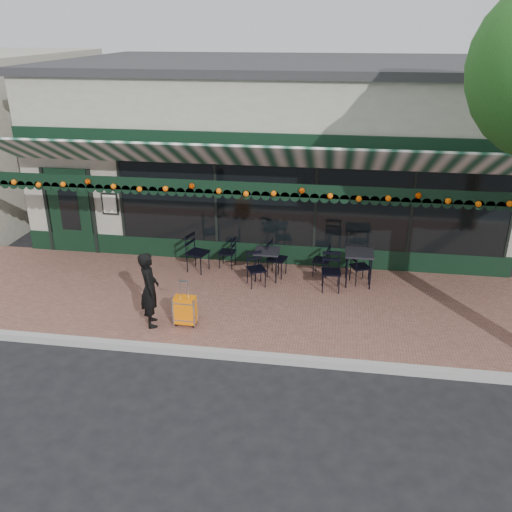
# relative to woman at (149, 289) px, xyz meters

# --- Properties ---
(ground) EXTENTS (80.00, 80.00, 0.00)m
(ground) POSITION_rel_woman_xyz_m (1.59, -0.65, -0.91)
(ground) COLOR black
(ground) RESTS_ON ground
(sidewalk) EXTENTS (18.00, 4.00, 0.15)m
(sidewalk) POSITION_rel_woman_xyz_m (1.59, 1.35, -0.84)
(sidewalk) COLOR brown
(sidewalk) RESTS_ON ground
(curb) EXTENTS (18.00, 0.16, 0.15)m
(curb) POSITION_rel_woman_xyz_m (1.59, -0.73, -0.84)
(curb) COLOR #9E9E99
(curb) RESTS_ON ground
(restaurant_building) EXTENTS (12.00, 9.60, 4.50)m
(restaurant_building) POSITION_rel_woman_xyz_m (1.59, 7.19, 1.36)
(restaurant_building) COLOR gray
(restaurant_building) RESTS_ON ground
(woman) EXTENTS (0.55, 0.65, 1.53)m
(woman) POSITION_rel_woman_xyz_m (0.00, 0.00, 0.00)
(woman) COLOR black
(woman) RESTS_ON sidewalk
(suitcase) EXTENTS (0.42, 0.24, 0.96)m
(suitcase) POSITION_rel_woman_xyz_m (0.67, 0.07, -0.44)
(suitcase) COLOR orange
(suitcase) RESTS_ON sidewalk
(cafe_table_a) EXTENTS (0.63, 0.63, 0.77)m
(cafe_table_a) POSITION_rel_woman_xyz_m (4.05, 2.46, -0.07)
(cafe_table_a) COLOR black
(cafe_table_a) RESTS_ON sidewalk
(cafe_table_b) EXTENTS (0.57, 0.57, 0.70)m
(cafe_table_b) POSITION_rel_woman_xyz_m (1.97, 2.43, -0.13)
(cafe_table_b) COLOR black
(cafe_table_b) RESTS_ON sidewalk
(chair_a_left) EXTENTS (0.43, 0.43, 0.75)m
(chair_a_left) POSITION_rel_woman_xyz_m (3.20, 2.79, -0.39)
(chair_a_left) COLOR black
(chair_a_left) RESTS_ON sidewalk
(chair_a_right) EXTENTS (0.51, 0.51, 0.78)m
(chair_a_right) POSITION_rel_woman_xyz_m (4.09, 2.51, -0.37)
(chair_a_right) COLOR black
(chair_a_right) RESTS_ON sidewalk
(chair_a_front) EXTENTS (0.46, 0.46, 0.86)m
(chair_a_front) POSITION_rel_woman_xyz_m (3.45, 2.04, -0.33)
(chair_a_front) COLOR black
(chair_a_front) RESTS_ON sidewalk
(chair_b_left) EXTENTS (0.42, 0.42, 0.76)m
(chair_b_left) POSITION_rel_woman_xyz_m (0.93, 2.93, -0.38)
(chair_b_left) COLOR black
(chair_b_left) RESTS_ON sidewalk
(chair_b_right) EXTENTS (0.50, 0.50, 0.84)m
(chair_b_right) POSITION_rel_woman_xyz_m (2.18, 2.61, -0.34)
(chair_b_right) COLOR black
(chair_b_right) RESTS_ON sidewalk
(chair_b_front) EXTENTS (0.53, 0.53, 0.79)m
(chair_b_front) POSITION_rel_woman_xyz_m (1.78, 2.01, -0.37)
(chair_b_front) COLOR black
(chair_b_front) RESTS_ON sidewalk
(chair_solo) EXTENTS (0.57, 0.57, 0.92)m
(chair_solo) POSITION_rel_woman_xyz_m (0.28, 2.60, -0.30)
(chair_solo) COLOR black
(chair_solo) RESTS_ON sidewalk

